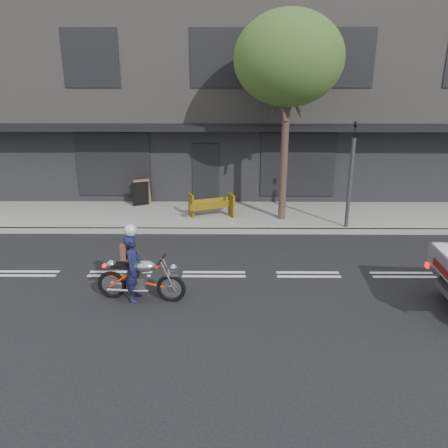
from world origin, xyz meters
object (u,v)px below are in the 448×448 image
street_tree (288,59)px  construction_barrier (211,206)px  traffic_light_pole (350,181)px  motorcycle (141,277)px  rider (133,268)px  sandwich_board (141,194)px

street_tree → construction_barrier: size_ratio=4.50×
traffic_light_pole → motorcycle: size_ratio=1.72×
street_tree → rider: bearing=-125.5°
motorcycle → construction_barrier: size_ratio=1.36×
construction_barrier → sandwich_board: 3.06m
traffic_light_pole → rider: 7.60m
motorcycle → traffic_light_pole: bearing=45.6°
traffic_light_pole → sandwich_board: bearing=161.8°
motorcycle → sandwich_board: size_ratio=2.16×
rider → construction_barrier: bearing=-8.6°
motorcycle → rider: 0.27m
construction_barrier → rider: bearing=-105.3°
traffic_light_pole → rider: size_ratio=2.29×
traffic_light_pole → motorcycle: bearing=-141.1°
street_tree → sandwich_board: 7.07m
traffic_light_pole → sandwich_board: size_ratio=3.72×
street_tree → motorcycle: bearing=-124.5°
rider → sandwich_board: bearing=16.2°
traffic_light_pole → rider: (-5.94, -4.66, -0.89)m
traffic_light_pole → sandwich_board: traffic_light_pole is taller
rider → street_tree: bearing=-28.8°
street_tree → motorcycle: 8.20m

